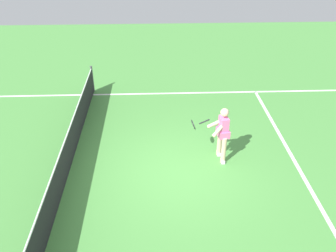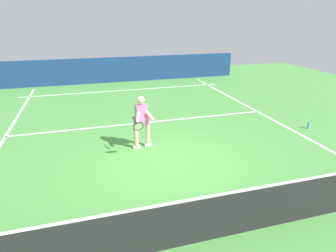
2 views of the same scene
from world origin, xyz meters
TOP-DOWN VIEW (x-y plane):
  - ground_plane at (0.00, 0.00)m, footprint 27.98×27.98m
  - court_back_wall at (0.00, -10.46)m, footprint 14.25×0.24m
  - baseline_marking at (0.00, -8.26)m, footprint 10.25×0.10m
  - service_line_marking at (0.00, -3.19)m, footprint 9.25×0.10m
  - sideline_left_marking at (-4.63, 0.00)m, footprint 0.10×19.52m
  - court_net at (0.00, 2.86)m, footprint 9.93×0.08m
  - tennis_player at (0.54, -1.16)m, footprint 0.72×1.01m
  - tennis_ball_near at (0.73, -7.17)m, footprint 0.07×0.07m
  - water_bottle at (-5.27, -1.05)m, footprint 0.07×0.07m

SIDE VIEW (x-z plane):
  - ground_plane at x=0.00m, z-range 0.00..0.00m
  - baseline_marking at x=0.00m, z-range 0.00..0.01m
  - service_line_marking at x=0.00m, z-range 0.00..0.01m
  - sideline_left_marking at x=-4.63m, z-range 0.00..0.01m
  - tennis_ball_near at x=0.73m, z-range 0.00..0.07m
  - water_bottle at x=-5.27m, z-range 0.00..0.24m
  - court_net at x=0.00m, z-range -0.03..0.97m
  - court_back_wall at x=0.00m, z-range 0.00..1.42m
  - tennis_player at x=0.54m, z-range 0.07..1.62m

